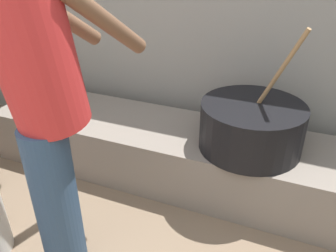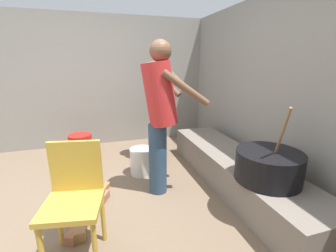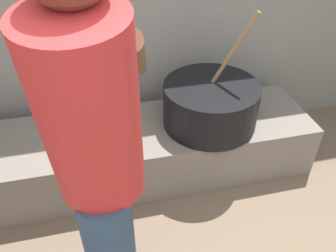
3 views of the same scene
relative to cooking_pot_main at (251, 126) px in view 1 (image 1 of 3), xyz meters
name	(u,v)px [view 1 (image 1 of 3)]	position (x,y,z in m)	size (l,w,h in m)	color
block_enclosure_rear	(227,2)	(-0.33, 0.56, 0.59)	(4.92, 0.20, 2.21)	gray
hearth_ledge	(165,151)	(-0.56, 0.04, -0.33)	(2.48, 0.60, 0.38)	slate
cooking_pot_main	(251,126)	(0.00, 0.00, 0.00)	(0.60, 0.60, 0.73)	black
cook_in_red_shirt	(41,91)	(-0.71, -0.84, 0.43)	(0.43, 0.72, 1.66)	navy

